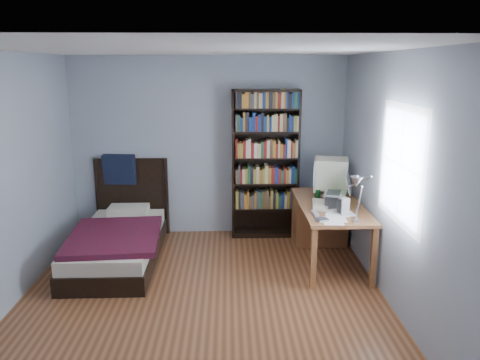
% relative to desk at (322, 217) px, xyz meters
% --- Properties ---
extents(room, '(4.20, 4.24, 2.50)m').
position_rel_desk_xyz_m(room, '(-1.48, -1.46, 0.84)').
color(room, brown).
rests_on(room, ground).
extents(desk, '(0.75, 1.60, 0.73)m').
position_rel_desk_xyz_m(desk, '(0.00, 0.00, 0.00)').
color(desk, brown).
rests_on(desk, floor).
extents(crt_monitor, '(0.50, 0.47, 0.49)m').
position_rel_desk_xyz_m(crt_monitor, '(0.07, -0.03, 0.59)').
color(crt_monitor, beige).
rests_on(crt_monitor, desk).
extents(laptop, '(0.40, 0.38, 0.40)m').
position_rel_desk_xyz_m(laptop, '(0.05, -0.53, 0.42)').
color(laptop, '#2D2D30').
rests_on(laptop, desk).
extents(desk_lamp, '(0.23, 0.52, 0.61)m').
position_rel_desk_xyz_m(desk_lamp, '(0.00, -1.51, 0.81)').
color(desk_lamp, '#99999E').
rests_on(desk_lamp, desk).
extents(keyboard, '(0.25, 0.47, 0.04)m').
position_rel_desk_xyz_m(keyboard, '(-0.14, -0.53, 0.33)').
color(keyboard, '#B7B099').
rests_on(keyboard, desk).
extents(speaker, '(0.12, 0.12, 0.19)m').
position_rel_desk_xyz_m(speaker, '(0.06, -0.86, 0.41)').
color(speaker, '#98989A').
rests_on(speaker, desk).
extents(soda_can, '(0.06, 0.06, 0.12)m').
position_rel_desk_xyz_m(soda_can, '(-0.11, -0.19, 0.37)').
color(soda_can, '#07340D').
rests_on(soda_can, desk).
extents(mouse, '(0.07, 0.12, 0.04)m').
position_rel_desk_xyz_m(mouse, '(-0.02, -0.17, 0.33)').
color(mouse, silver).
rests_on(mouse, desk).
extents(phone_silver, '(0.06, 0.10, 0.02)m').
position_rel_desk_xyz_m(phone_silver, '(-0.27, -0.79, 0.32)').
color(phone_silver, '#BABABF').
rests_on(phone_silver, desk).
extents(phone_grey, '(0.05, 0.10, 0.02)m').
position_rel_desk_xyz_m(phone_grey, '(-0.26, -0.90, 0.33)').
color(phone_grey, '#98989A').
rests_on(phone_grey, desk).
extents(external_drive, '(0.15, 0.15, 0.02)m').
position_rel_desk_xyz_m(external_drive, '(-0.23, -1.08, 0.33)').
color(external_drive, '#98989A').
rests_on(external_drive, desk).
extents(bookshelf, '(0.92, 0.30, 2.05)m').
position_rel_desk_xyz_m(bookshelf, '(-0.72, 0.48, 0.62)').
color(bookshelf, black).
rests_on(bookshelf, floor).
extents(bed, '(1.12, 2.05, 1.16)m').
position_rel_desk_xyz_m(bed, '(-2.60, -0.32, -0.16)').
color(bed, black).
rests_on(bed, floor).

